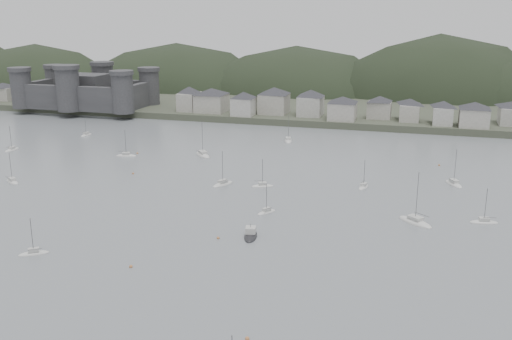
% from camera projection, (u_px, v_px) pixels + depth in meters
% --- Properties ---
extents(ground, '(900.00, 900.00, 0.00)m').
position_uv_depth(ground, '(130.00, 318.00, 96.99)').
color(ground, slate).
rests_on(ground, ground).
extents(far_shore_land, '(900.00, 250.00, 3.00)m').
position_uv_depth(far_shore_land, '(353.00, 89.00, 369.64)').
color(far_shore_land, '#383D2D').
rests_on(far_shore_land, ground).
extents(forested_ridge, '(851.55, 103.94, 102.57)m').
position_uv_depth(forested_ridge, '(355.00, 116.00, 348.02)').
color(forested_ridge, black).
rests_on(forested_ridge, ground).
extents(castle, '(66.00, 43.00, 20.00)m').
position_uv_depth(castle, '(87.00, 90.00, 293.02)').
color(castle, '#343437').
rests_on(castle, far_shore_land).
extents(waterfront_town, '(451.48, 28.46, 12.92)m').
position_uv_depth(waterfront_town, '(438.00, 109.00, 250.70)').
color(waterfront_town, gray).
rests_on(waterfront_town, far_shore_land).
extents(moored_fleet, '(235.20, 169.18, 13.70)m').
position_uv_depth(moored_fleet, '(148.00, 196.00, 160.25)').
color(moored_fleet, silver).
rests_on(moored_fleet, ground).
extents(motor_launch_far, '(4.45, 8.54, 3.94)m').
position_uv_depth(motor_launch_far, '(251.00, 235.00, 132.08)').
color(motor_launch_far, black).
rests_on(motor_launch_far, ground).
extents(mooring_buoys, '(176.59, 119.86, 0.70)m').
position_uv_depth(mooring_buoys, '(228.00, 213.00, 147.34)').
color(mooring_buoys, '#B46F3C').
rests_on(mooring_buoys, ground).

